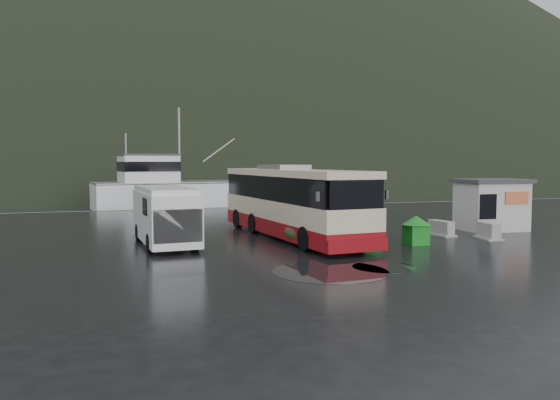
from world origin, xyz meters
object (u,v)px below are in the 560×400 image
object	(u,v)px
jersey_barrier_b	(488,239)
jersey_barrier_a	(441,236)
fishing_trawler	(210,201)
waste_bin_right	(367,243)
waste_bin_left	(416,244)
coach_bus	(291,237)
dome_tent	(312,246)
ticket_kiosk	(491,230)
white_van	(165,245)

from	to	relation	value
jersey_barrier_b	jersey_barrier_a	bearing A→B (deg)	130.57
jersey_barrier_a	fishing_trawler	xyz separation A→B (m)	(-6.20, 28.64, 0.00)
jersey_barrier_b	fishing_trawler	distance (m)	31.34
waste_bin_right	waste_bin_left	bearing A→B (deg)	-30.94
coach_bus	dome_tent	distance (m)	3.02
waste_bin_right	ticket_kiosk	bearing A→B (deg)	13.65
ticket_kiosk	jersey_barrier_a	size ratio (longest dim) A/B	2.32
ticket_kiosk	jersey_barrier_b	world-z (taller)	ticket_kiosk
dome_tent	ticket_kiosk	size ratio (longest dim) A/B	0.85
dome_tent	coach_bus	bearing A→B (deg)	87.73
waste_bin_left	fishing_trawler	bearing A→B (deg)	96.25
waste_bin_right	jersey_barrier_b	size ratio (longest dim) A/B	0.87
coach_bus	waste_bin_right	world-z (taller)	coach_bus
waste_bin_right	fishing_trawler	xyz separation A→B (m)	(-1.47, 29.64, 0.00)
waste_bin_left	waste_bin_right	distance (m)	2.21
waste_bin_right	ticket_kiosk	size ratio (longest dim) A/B	0.39
ticket_kiosk	fishing_trawler	distance (m)	29.35
coach_bus	jersey_barrier_a	bearing A→B (deg)	-19.31
coach_bus	waste_bin_left	world-z (taller)	coach_bus
waste_bin_right	fishing_trawler	bearing A→B (deg)	92.85
ticket_kiosk	fishing_trawler	xyz separation A→B (m)	(-10.18, 27.52, 0.00)
coach_bus	jersey_barrier_b	xyz separation A→B (m)	(8.84, -3.71, 0.00)
waste_bin_left	jersey_barrier_b	distance (m)	4.33
dome_tent	jersey_barrier_b	world-z (taller)	dome_tent
white_van	ticket_kiosk	bearing A→B (deg)	-3.73
jersey_barrier_b	white_van	bearing A→B (deg)	168.46
jersey_barrier_b	fishing_trawler	bearing A→B (deg)	104.20
jersey_barrier_a	fishing_trawler	size ratio (longest dim) A/B	0.06
ticket_kiosk	jersey_barrier_b	distance (m)	3.80
waste_bin_right	jersey_barrier_a	bearing A→B (deg)	11.91
white_van	ticket_kiosk	world-z (taller)	ticket_kiosk
coach_bus	waste_bin_right	xyz separation A→B (m)	(2.63, -2.97, 0.00)
white_van	waste_bin_left	bearing A→B (deg)	-20.85
ticket_kiosk	waste_bin_right	bearing A→B (deg)	-162.98
waste_bin_right	coach_bus	bearing A→B (deg)	131.51
waste_bin_right	ticket_kiosk	distance (m)	8.96
ticket_kiosk	fishing_trawler	size ratio (longest dim) A/B	0.14
waste_bin_right	jersey_barrier_b	bearing A→B (deg)	-6.82
white_van	fishing_trawler	size ratio (longest dim) A/B	0.25
ticket_kiosk	jersey_barrier_b	size ratio (longest dim) A/B	2.25
ticket_kiosk	white_van	bearing A→B (deg)	-177.37
ticket_kiosk	fishing_trawler	world-z (taller)	fishing_trawler
coach_bus	jersey_barrier_a	xyz separation A→B (m)	(7.35, -1.97, 0.00)
jersey_barrier_a	dome_tent	bearing A→B (deg)	-172.07
waste_bin_left	jersey_barrier_a	world-z (taller)	waste_bin_left
fishing_trawler	jersey_barrier_b	bearing A→B (deg)	-82.28
waste_bin_left	waste_bin_right	bearing A→B (deg)	149.06
jersey_barrier_a	jersey_barrier_b	world-z (taller)	jersey_barrier_b
ticket_kiosk	jersey_barrier_a	world-z (taller)	ticket_kiosk
jersey_barrier_b	ticket_kiosk	bearing A→B (deg)	48.86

